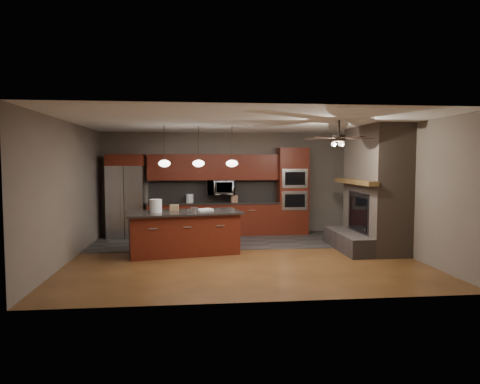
{
  "coord_description": "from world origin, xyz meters",
  "views": [
    {
      "loc": [
        -0.98,
        -8.89,
        1.99
      ],
      "look_at": [
        0.02,
        0.6,
        1.32
      ],
      "focal_mm": 32.0,
      "sensor_mm": 36.0,
      "label": 1
    }
  ],
  "objects": [
    {
      "name": "microwave",
      "position": [
        -0.27,
        2.75,
        1.3
      ],
      "size": [
        0.73,
        0.41,
        0.5
      ],
      "primitive_type": "imported",
      "color": "silver",
      "rests_on": "back_cabinetry"
    },
    {
      "name": "back_cabinetry",
      "position": [
        -0.48,
        2.74,
        0.89
      ],
      "size": [
        3.59,
        0.64,
        2.2
      ],
      "color": "#591C10",
      "rests_on": "ground"
    },
    {
      "name": "ceiling",
      "position": [
        0.0,
        0.0,
        2.8
      ],
      "size": [
        7.0,
        6.0,
        0.02
      ],
      "primitive_type": "cube",
      "color": "white",
      "rests_on": "back_wall"
    },
    {
      "name": "kitchen_island",
      "position": [
        -1.23,
        0.39,
        0.46
      ],
      "size": [
        2.6,
        1.54,
        0.92
      ],
      "rotation": [
        0.0,
        0.0,
        0.19
      ],
      "color": "#591C10",
      "rests_on": "ground"
    },
    {
      "name": "white_bucket",
      "position": [
        -1.82,
        0.28,
        1.06
      ],
      "size": [
        0.36,
        0.36,
        0.28
      ],
      "primitive_type": "cylinder",
      "rotation": [
        0.0,
        0.0,
        0.53
      ],
      "color": "white",
      "rests_on": "kitchen_island"
    },
    {
      "name": "pendant_center",
      "position": [
        -0.9,
        0.7,
        1.96
      ],
      "size": [
        0.26,
        0.26,
        0.92
      ],
      "color": "black",
      "rests_on": "ceiling"
    },
    {
      "name": "counter_bucket",
      "position": [
        -1.12,
        2.7,
        1.01
      ],
      "size": [
        0.22,
        0.22,
        0.23
      ],
      "primitive_type": "cylinder",
      "rotation": [
        0.0,
        0.0,
        0.14
      ],
      "color": "silver",
      "rests_on": "back_cabinetry"
    },
    {
      "name": "back_wall",
      "position": [
        0.0,
        3.0,
        1.4
      ],
      "size": [
        7.0,
        0.02,
        2.8
      ],
      "primitive_type": "cube",
      "color": "#6C6157",
      "rests_on": "ground"
    },
    {
      "name": "pendant_left",
      "position": [
        -1.65,
        0.7,
        1.96
      ],
      "size": [
        0.26,
        0.26,
        0.92
      ],
      "color": "black",
      "rests_on": "ceiling"
    },
    {
      "name": "ceiling_fan",
      "position": [
        1.8,
        -0.8,
        2.46
      ],
      "size": [
        1.27,
        1.33,
        0.41
      ],
      "color": "black",
      "rests_on": "ceiling"
    },
    {
      "name": "counter_box",
      "position": [
        0.08,
        2.65,
        1.0
      ],
      "size": [
        0.19,
        0.16,
        0.19
      ],
      "primitive_type": "cube",
      "rotation": [
        0.0,
        0.0,
        0.16
      ],
      "color": "#91644A",
      "rests_on": "back_cabinetry"
    },
    {
      "name": "pendant_right",
      "position": [
        -0.15,
        0.7,
        1.96
      ],
      "size": [
        0.26,
        0.26,
        0.92
      ],
      "color": "black",
      "rests_on": "ceiling"
    },
    {
      "name": "ground",
      "position": [
        0.0,
        0.0,
        0.0
      ],
      "size": [
        7.0,
        7.0,
        0.0
      ],
      "primitive_type": "plane",
      "color": "brown",
      "rests_on": "ground"
    },
    {
      "name": "oven_tower",
      "position": [
        1.7,
        2.69,
        1.19
      ],
      "size": [
        0.8,
        0.63,
        2.38
      ],
      "color": "#591C10",
      "rests_on": "ground"
    },
    {
      "name": "paint_tray",
      "position": [
        -0.78,
        0.57,
        0.94
      ],
      "size": [
        0.42,
        0.38,
        0.03
      ],
      "primitive_type": "cube",
      "rotation": [
        0.0,
        0.0,
        0.5
      ],
      "color": "white",
      "rests_on": "kitchen_island"
    },
    {
      "name": "paint_can",
      "position": [
        -1.0,
        0.23,
        0.97
      ],
      "size": [
        0.17,
        0.17,
        0.11
      ],
      "primitive_type": "cylinder",
      "rotation": [
        0.0,
        0.0,
        0.09
      ],
      "color": "#9E9EA2",
      "rests_on": "kitchen_island"
    },
    {
      "name": "slate_tile_patch",
      "position": [
        0.0,
        1.8,
        0.01
      ],
      "size": [
        7.0,
        2.4,
        0.01
      ],
      "primitive_type": "cube",
      "color": "#34312F",
      "rests_on": "ground"
    },
    {
      "name": "refrigerator",
      "position": [
        -2.8,
        2.62,
        1.1
      ],
      "size": [
        0.95,
        0.75,
        2.19
      ],
      "color": "silver",
      "rests_on": "ground"
    },
    {
      "name": "fireplace_column",
      "position": [
        3.04,
        0.4,
        1.3
      ],
      "size": [
        1.3,
        2.1,
        2.8
      ],
      "color": "brown",
      "rests_on": "ground"
    },
    {
      "name": "cardboard_box",
      "position": [
        -1.44,
        0.66,
        0.98
      ],
      "size": [
        0.2,
        0.15,
        0.12
      ],
      "primitive_type": "cube",
      "rotation": [
        0.0,
        0.0,
        -0.06
      ],
      "color": "olive",
      "rests_on": "kitchen_island"
    },
    {
      "name": "left_wall",
      "position": [
        -3.5,
        0.0,
        1.4
      ],
      "size": [
        0.02,
        6.0,
        2.8
      ],
      "primitive_type": "cube",
      "color": "#6C6157",
      "rests_on": "ground"
    },
    {
      "name": "right_wall",
      "position": [
        3.5,
        0.0,
        1.4
      ],
      "size": [
        0.02,
        6.0,
        2.8
      ],
      "primitive_type": "cube",
      "color": "#6C6157",
      "rests_on": "ground"
    }
  ]
}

